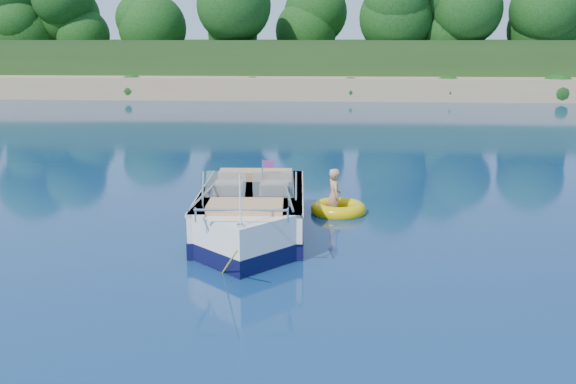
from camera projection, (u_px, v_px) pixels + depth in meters
name	position (u px, v px, depth m)	size (l,w,h in m)	color
ground	(392.00, 316.00, 9.71)	(160.00, 160.00, 0.00)	#091941
shoreline	(340.00, 68.00, 71.36)	(170.00, 59.00, 6.00)	#9C7F5B
treeline	(346.00, 19.00, 48.21)	(150.00, 7.12, 8.19)	black
motorboat	(251.00, 217.00, 13.63)	(2.41, 6.20, 2.06)	white
tow_tube	(338.00, 209.00, 15.46)	(1.35, 1.35, 0.35)	#E2B505
boy	(334.00, 212.00, 15.57)	(0.52, 0.34, 1.43)	tan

